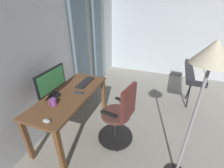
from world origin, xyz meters
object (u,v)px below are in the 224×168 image
computer_mouse (47,121)px  desk (70,99)px  computer_monitor (52,81)px  mug_coffee (53,102)px  floor_lamp (209,70)px  cell_phone_face_up (79,93)px  office_chair (119,117)px  computer_keyboard (85,82)px  piano_keyboard (194,72)px

computer_mouse → desk: bearing=-170.3°
computer_monitor → mug_coffee: size_ratio=4.40×
mug_coffee → floor_lamp: 1.83m
desk → cell_phone_face_up: size_ratio=10.10×
office_chair → computer_keyboard: 0.87m
computer_mouse → cell_phone_face_up: 0.70m
computer_monitor → cell_phone_face_up: bearing=121.0°
computer_keyboard → computer_mouse: size_ratio=4.29×
computer_keyboard → floor_lamp: 1.88m
piano_keyboard → mug_coffee: bearing=-44.1°
desk → floor_lamp: bearing=81.0°
computer_monitor → floor_lamp: (0.14, 1.84, 0.50)m
office_chair → mug_coffee: office_chair is taller
mug_coffee → cell_phone_face_up: bearing=156.4°
mug_coffee → piano_keyboard: (-1.86, 1.93, -0.03)m
computer_mouse → mug_coffee: bearing=-154.1°
cell_phone_face_up → computer_mouse: bearing=-11.9°
computer_keyboard → desk: bearing=-7.9°
desk → computer_monitor: 0.41m
mug_coffee → piano_keyboard: bearing=134.0°
desk → piano_keyboard: size_ratio=1.20×
computer_keyboard → piano_keyboard: piano_keyboard is taller
desk → mug_coffee: (0.32, -0.04, 0.15)m
computer_keyboard → piano_keyboard: 2.15m
computer_monitor → piano_keyboard: computer_monitor is taller
computer_monitor → piano_keyboard: size_ratio=0.47×
computer_mouse → office_chair: bearing=134.6°
floor_lamp → computer_mouse: bearing=-76.6°
computer_monitor → computer_keyboard: bearing=155.1°
office_chair → computer_keyboard: bearing=76.5°
computer_keyboard → cell_phone_face_up: (0.33, 0.08, -0.01)m
cell_phone_face_up → mug_coffee: size_ratio=1.11×
desk → computer_monitor: size_ratio=2.55×
cell_phone_face_up → floor_lamp: (0.33, 1.52, 0.73)m
office_chair → computer_mouse: 1.00m
office_chair → cell_phone_face_up: (-0.03, -0.66, 0.27)m
mug_coffee → computer_monitor: bearing=-144.7°
computer_mouse → floor_lamp: bearing=103.4°
computer_monitor → computer_mouse: bearing=29.8°
computer_monitor → computer_mouse: (0.51, 0.29, -0.22)m
office_chair → floor_lamp: size_ratio=0.59×
piano_keyboard → computer_monitor: bearing=-49.4°
desk → office_chair: bearing=93.2°
floor_lamp → mug_coffee: bearing=-87.9°
computer_keyboard → computer_monitor: bearing=-24.9°
computer_monitor → floor_lamp: bearing=85.6°
computer_keyboard → computer_mouse: computer_mouse is taller
floor_lamp → computer_monitor: bearing=-94.4°
office_chair → computer_keyboard: size_ratio=2.36×
desk → computer_keyboard: (-0.40, 0.06, 0.11)m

